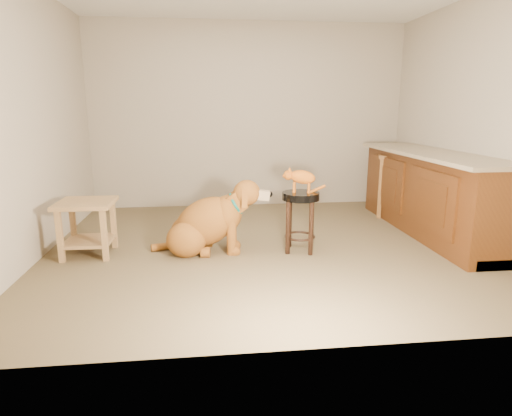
{
  "coord_description": "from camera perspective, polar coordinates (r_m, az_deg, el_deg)",
  "views": [
    {
      "loc": [
        -0.62,
        -4.27,
        1.43
      ],
      "look_at": [
        -0.15,
        -0.15,
        0.45
      ],
      "focal_mm": 30.0,
      "sensor_mm": 36.0,
      "label": 1
    }
  ],
  "objects": [
    {
      "name": "floor",
      "position": [
        4.54,
        1.64,
        -5.05
      ],
      "size": [
        4.5,
        4.0,
        0.01
      ],
      "primitive_type": "cube",
      "color": "brown",
      "rests_on": "ground"
    },
    {
      "name": "room_shell",
      "position": [
        4.32,
        1.79,
        16.56
      ],
      "size": [
        4.54,
        4.04,
        2.62
      ],
      "color": "#A19682",
      "rests_on": "ground"
    },
    {
      "name": "cabinet_run",
      "position": [
        5.33,
        22.35,
        1.58
      ],
      "size": [
        0.7,
        2.56,
        0.94
      ],
      "color": "#512A0E",
      "rests_on": "ground"
    },
    {
      "name": "padded_stool",
      "position": [
        4.3,
        5.94,
        -0.22
      ],
      "size": [
        0.38,
        0.38,
        0.61
      ],
      "rotation": [
        0.0,
        0.0,
        -0.26
      ],
      "color": "black",
      "rests_on": "ground"
    },
    {
      "name": "wood_stool",
      "position": [
        6.0,
        17.91,
        3.06
      ],
      "size": [
        0.57,
        0.57,
        0.83
      ],
      "rotation": [
        0.0,
        0.0,
        -0.35
      ],
      "color": "brown",
      "rests_on": "ground"
    },
    {
      "name": "side_table",
      "position": [
        4.49,
        -21.59,
        -1.46
      ],
      "size": [
        0.53,
        0.53,
        0.54
      ],
      "rotation": [
        0.0,
        0.0,
        -0.01
      ],
      "color": "#9D7748",
      "rests_on": "ground"
    },
    {
      "name": "golden_retriever",
      "position": [
        4.32,
        -6.49,
        -2.07
      ],
      "size": [
        1.23,
        0.64,
        0.78
      ],
      "rotation": [
        0.0,
        0.0,
        -0.09
      ],
      "color": "brown",
      "rests_on": "ground"
    },
    {
      "name": "tabby_kitten",
      "position": [
        4.24,
        5.9,
        4.04
      ],
      "size": [
        0.44,
        0.19,
        0.27
      ],
      "rotation": [
        0.0,
        0.0,
        -0.26
      ],
      "color": "#A44E10",
      "rests_on": "padded_stool"
    }
  ]
}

